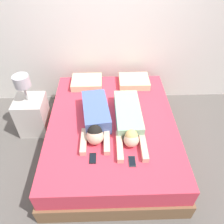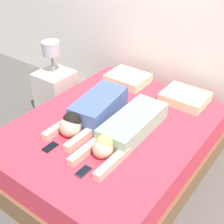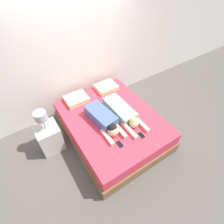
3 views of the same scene
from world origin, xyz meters
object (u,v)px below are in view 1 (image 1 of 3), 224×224
at_px(person_right, 129,119).
at_px(pillow_head_left, 87,82).
at_px(bed, 112,134).
at_px(cell_phone_left, 93,158).
at_px(person_left, 96,118).
at_px(nightstand, 32,113).
at_px(pillow_head_right, 134,81).
at_px(cell_phone_right, 132,161).

bearing_deg(person_right, pillow_head_left, 123.36).
relative_size(bed, person_right, 1.92).
distance_m(bed, person_right, 0.42).
bearing_deg(pillow_head_left, cell_phone_left, -84.33).
height_order(person_left, nightstand, nightstand).
relative_size(person_left, nightstand, 0.99).
bearing_deg(pillow_head_right, person_right, -100.40).
distance_m(pillow_head_right, cell_phone_left, 1.56).
xyz_separation_m(cell_phone_right, nightstand, (-1.40, 1.05, -0.20)).
xyz_separation_m(bed, cell_phone_left, (-0.23, -0.61, 0.28)).
distance_m(bed, person_left, 0.43).
distance_m(bed, nightstand, 1.26).
relative_size(bed, pillow_head_left, 4.59).
distance_m(person_left, person_right, 0.42).
bearing_deg(pillow_head_left, nightstand, -151.96).
xyz_separation_m(pillow_head_left, cell_phone_left, (0.14, -1.43, -0.05)).
relative_size(pillow_head_right, person_left, 0.48).
xyz_separation_m(pillow_head_left, person_left, (0.17, -0.88, 0.05)).
bearing_deg(person_right, person_left, 177.84).
xyz_separation_m(person_left, cell_phone_left, (-0.02, -0.55, -0.10)).
xyz_separation_m(cell_phone_left, nightstand, (-0.96, 1.00, -0.20)).
bearing_deg(bed, cell_phone_left, -111.16).
bearing_deg(cell_phone_right, pillow_head_right, 83.34).
height_order(cell_phone_left, cell_phone_right, same).
xyz_separation_m(pillow_head_right, person_left, (-0.59, -0.88, 0.05)).
xyz_separation_m(pillow_head_right, cell_phone_right, (-0.17, -1.49, -0.05)).
distance_m(pillow_head_right, person_left, 1.06).
bearing_deg(cell_phone_right, cell_phone_left, 172.92).
bearing_deg(cell_phone_right, person_right, 89.09).
bearing_deg(nightstand, pillow_head_left, 28.04).
bearing_deg(pillow_head_right, nightstand, -164.50).
distance_m(pillow_head_left, person_left, 0.90).
bearing_deg(pillow_head_right, cell_phone_left, -113.10).
xyz_separation_m(pillow_head_left, person_right, (0.59, -0.89, 0.03)).
distance_m(pillow_head_right, cell_phone_right, 1.50).
height_order(person_left, person_right, person_left).
xyz_separation_m(person_right, cell_phone_left, (-0.45, -0.54, -0.08)).
xyz_separation_m(cell_phone_left, cell_phone_right, (0.44, -0.05, 0.00)).
xyz_separation_m(bed, pillow_head_right, (0.38, 0.83, 0.32)).
distance_m(pillow_head_left, cell_phone_right, 1.60).
bearing_deg(cell_phone_right, pillow_head_left, 111.30).
bearing_deg(person_right, cell_phone_right, -90.91).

